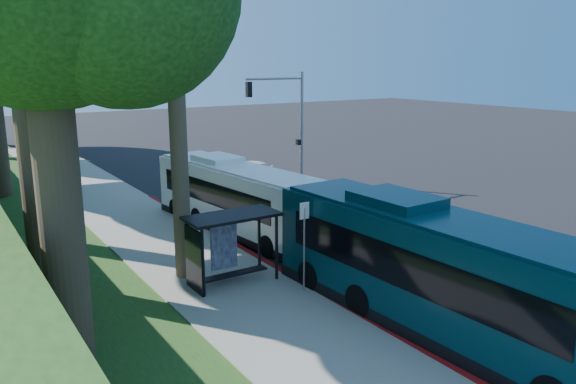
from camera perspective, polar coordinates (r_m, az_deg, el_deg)
ground at (r=25.95m, az=5.14°, el=-4.00°), size 140.00×140.00×0.00m
sidewalk at (r=22.36m, az=-9.84°, el=-6.83°), size 4.50×70.00×0.12m
red_curb at (r=20.09m, az=0.93°, el=-8.96°), size 0.25×30.00×0.13m
grass_verge at (r=25.67m, az=-26.24°, el=-5.47°), size 8.00×70.00×0.06m
bus_shelter at (r=19.35m, az=-6.52°, el=-4.43°), size 3.20×1.51×2.55m
stop_sign_pole at (r=18.41m, az=1.66°, el=-4.37°), size 0.35×0.06×3.17m
traffic_signal_pole at (r=35.28m, az=0.02°, el=7.93°), size 4.10×0.30×7.00m
white_bus at (r=25.52m, az=-5.03°, el=-0.54°), size 3.49×11.24×3.30m
teal_bus at (r=16.55m, az=15.55°, el=-7.91°), size 3.13×12.56×3.72m
pickup at (r=34.98m, az=-3.26°, el=1.78°), size 3.34×5.72×1.50m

